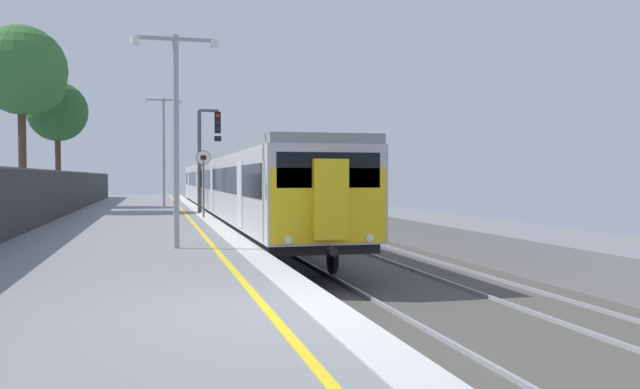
% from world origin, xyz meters
% --- Properties ---
extents(ground, '(17.40, 110.00, 1.21)m').
position_xyz_m(ground, '(2.64, 0.00, -0.61)').
color(ground, gray).
extents(commuter_train_at_platform, '(2.83, 39.19, 3.81)m').
position_xyz_m(commuter_train_at_platform, '(2.10, 25.49, 1.27)').
color(commuter_train_at_platform, '#B7B7BC').
rests_on(commuter_train_at_platform, ground).
extents(signal_gantry, '(1.10, 0.24, 4.83)m').
position_xyz_m(signal_gantry, '(0.63, 23.18, 3.02)').
color(signal_gantry, '#47474C').
rests_on(signal_gantry, ground).
extents(speed_limit_sign, '(0.59, 0.08, 2.76)m').
position_xyz_m(speed_limit_sign, '(0.25, 19.25, 1.75)').
color(speed_limit_sign, '#59595B').
rests_on(speed_limit_sign, ground).
extents(platform_lamp_mid, '(2.00, 0.20, 4.97)m').
position_xyz_m(platform_lamp_mid, '(-1.21, 7.60, 2.97)').
color(platform_lamp_mid, '#93999E').
rests_on(platform_lamp_mid, ground).
extents(platform_lamp_far, '(2.00, 0.20, 5.80)m').
position_xyz_m(platform_lamp_far, '(-1.21, 27.53, 3.41)').
color(platform_lamp_far, '#93999E').
rests_on(platform_lamp_far, ground).
extents(background_tree_left, '(3.31, 3.33, 6.97)m').
position_xyz_m(background_tree_left, '(-6.93, 31.38, 5.19)').
color(background_tree_left, '#473323').
rests_on(background_tree_left, ground).
extents(background_tree_centre, '(4.27, 4.27, 8.92)m').
position_xyz_m(background_tree_centre, '(-7.70, 26.11, 6.62)').
color(background_tree_centre, '#473323').
rests_on(background_tree_centre, ground).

